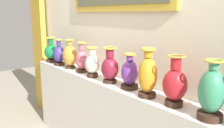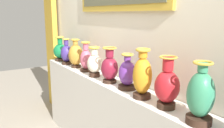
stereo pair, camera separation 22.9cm
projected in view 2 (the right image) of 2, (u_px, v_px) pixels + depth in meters
display_shelf at (112, 126)px, 2.43m from camera, size 2.88×0.30×0.94m
back_wall at (130, 34)px, 2.35m from camera, size 4.54×0.14×2.77m
curtain_gold at (52, 42)px, 4.00m from camera, size 0.37×0.08×2.25m
vase_emerald at (60, 51)px, 3.35m from camera, size 0.19×0.19×0.34m
vase_indigo at (67, 54)px, 3.12m from camera, size 0.15×0.15×0.34m
vase_ochre at (76, 55)px, 2.93m from camera, size 0.18×0.18×0.35m
vase_rose at (86, 59)px, 2.73m from camera, size 0.14×0.14×0.34m
vase_ivory at (94, 63)px, 2.50m from camera, size 0.15×0.15×0.32m
vase_burgundy at (110, 67)px, 2.28m from camera, size 0.17×0.17×0.34m
vase_violet at (127, 74)px, 2.08m from camera, size 0.16×0.16×0.32m
vase_amber at (142, 76)px, 1.85m from camera, size 0.15×0.15×0.40m
vase_crimson at (167, 86)px, 1.65m from camera, size 0.18×0.18×0.37m
vase_jade at (200, 96)px, 1.41m from camera, size 0.16×0.16×0.38m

